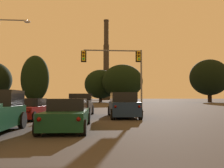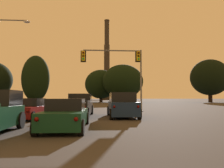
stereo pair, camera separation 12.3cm
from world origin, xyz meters
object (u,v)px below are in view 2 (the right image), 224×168
sedan_left_lane_front (29,109)px  street_lamp (2,55)px  suv_right_lane_front (122,105)px  smokestack (107,68)px  pickup_truck_center_lane_front (78,106)px  traffic_light_overhead_right (121,64)px  sedan_center_lane_second (66,115)px

sedan_left_lane_front → street_lamp: (-4.34, 5.62, 4.89)m
sedan_left_lane_front → suv_right_lane_front: bearing=9.1°
sedan_left_lane_front → suv_right_lane_front: size_ratio=0.97×
smokestack → pickup_truck_center_lane_front: bearing=-93.7°
sedan_left_lane_front → pickup_truck_center_lane_front: bearing=35.0°
sedan_left_lane_front → suv_right_lane_front: (6.65, 0.76, 0.23)m
sedan_left_lane_front → smokestack: smokestack is taller
traffic_light_overhead_right → sedan_center_lane_second: bearing=-108.2°
sedan_left_lane_front → sedan_center_lane_second: 6.11m
pickup_truck_center_lane_front → sedan_left_lane_front: bearing=-145.1°
street_lamp → sedan_left_lane_front: bearing=-52.3°
suv_right_lane_front → street_lamp: street_lamp is taller
pickup_truck_center_lane_front → smokestack: (7.95, 121.94, 19.67)m
suv_right_lane_front → pickup_truck_center_lane_front: suv_right_lane_front is taller
sedan_center_lane_second → pickup_truck_center_lane_front: (-0.03, 7.23, 0.14)m
street_lamp → smokestack: bearing=82.5°
sedan_left_lane_front → smokestack: 126.07m
street_lamp → smokestack: smokestack is taller
traffic_light_overhead_right → pickup_truck_center_lane_front: bearing=-128.5°
suv_right_lane_front → pickup_truck_center_lane_front: 3.65m
sedan_left_lane_front → traffic_light_overhead_right: (7.33, 7.20, 4.42)m
sedan_left_lane_front → street_lamp: 8.62m
sedan_center_lane_second → pickup_truck_center_lane_front: 7.23m
sedan_center_lane_second → pickup_truck_center_lane_front: pickup_truck_center_lane_front is taller
traffic_light_overhead_right → smokestack: (3.87, 116.80, 15.38)m
suv_right_lane_front → sedan_center_lane_second: size_ratio=1.04×
sedan_center_lane_second → traffic_light_overhead_right: traffic_light_overhead_right is taller
suv_right_lane_front → pickup_truck_center_lane_front: (-3.41, 1.30, -0.09)m
sedan_left_lane_front → street_lamp: size_ratio=0.52×
traffic_light_overhead_right → street_lamp: size_ratio=0.73×
sedan_center_lane_second → street_lamp: bearing=125.9°
pickup_truck_center_lane_front → traffic_light_overhead_right: bearing=54.1°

